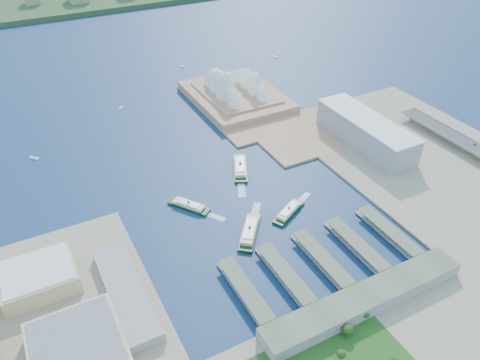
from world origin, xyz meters
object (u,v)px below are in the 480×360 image
ferry_c (250,230)px  opera_house (236,82)px  ferry_a (189,204)px  ferry_d (289,210)px  ferry_b (240,166)px  toaster_building (365,131)px  car_c (475,145)px

ferry_c → opera_house: bearing=-76.3°
ferry_a → ferry_d: size_ratio=0.99×
ferry_b → toaster_building: bearing=17.7°
ferry_b → opera_house: bearing=89.6°
opera_house → toaster_building: size_ratio=1.16×
opera_house → car_c: 349.15m
ferry_b → ferry_c: ferry_b is taller
opera_house → ferry_a: (-171.22, -215.81, -27.35)m
opera_house → car_c: (199.00, -286.42, -16.48)m
ferry_b → ferry_d: (7.09, -100.86, -1.05)m
toaster_building → ferry_a: (-261.22, -15.81, -15.85)m
ferry_a → ferry_b: size_ratio=0.81×
car_c → ferry_a: bearing=169.2°
opera_house → car_c: size_ratio=39.14×
ferry_a → ferry_b: bearing=-9.7°
ferry_b → car_c: (284.42, -110.72, 9.76)m
ferry_a → car_c: car_c is taller
ferry_a → ferry_c: (38.86, -69.84, 0.85)m
opera_house → ferry_a: size_ratio=3.66×
toaster_building → car_c: bearing=-38.4°
ferry_c → ferry_b: bearing=-74.6°
opera_house → ferry_c: opera_house is taller
opera_house → ferry_d: 288.73m
ferry_b → car_c: bearing=4.3°
ferry_a → car_c: 377.05m
toaster_building → car_c: toaster_building is taller
ferry_d → ferry_a: bearing=29.0°
ferry_d → car_c: bearing=-119.8°
opera_house → car_c: opera_house is taller
ferry_a → ferry_b: ferry_b is taller
ferry_b → ferry_d: ferry_b is taller
toaster_building → ferry_c: (-222.36, -85.65, -15.00)m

